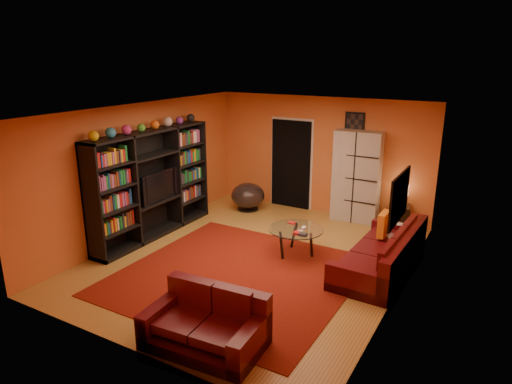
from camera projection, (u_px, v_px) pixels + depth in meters
The scene contains 20 objects.
floor at pixel (253, 258), 8.09m from camera, with size 6.00×6.00×0.00m, color olive.
ceiling at pixel (253, 111), 7.34m from camera, with size 6.00×6.00×0.00m, color white.
wall_back at pixel (320, 155), 10.21m from camera, with size 6.00×6.00×0.00m, color #CA632C.
wall_front at pixel (122, 252), 5.23m from camera, with size 6.00×6.00×0.00m, color #CA632C.
wall_left at pixel (143, 170), 8.91m from camera, with size 6.00×6.00×0.00m, color #CA632C.
wall_right at pixel (404, 213), 6.53m from camera, with size 6.00×6.00×0.00m, color #CA632C.
rug at pixel (237, 275), 7.46m from camera, with size 3.60×3.60×0.01m, color #5C120A.
doorway at pixel (291, 164), 10.59m from camera, with size 0.95×0.10×2.04m, color black.
wall_art_right at pixel (399, 198), 6.20m from camera, with size 0.03×1.00×0.70m, color black.
wall_art_back at pixel (355, 124), 9.62m from camera, with size 0.42×0.03×0.52m, color black.
entertainment_unit at pixel (152, 184), 8.87m from camera, with size 0.45×3.00×2.10m, color black.
tv at pixel (156, 185), 8.91m from camera, with size 0.13×1.02×0.59m, color black.
sofa at pixel (385, 255), 7.56m from camera, with size 1.05×2.41×0.85m.
loveseat at pixel (208, 323), 5.64m from camera, with size 1.50×0.96×0.85m.
throw_pillow at pixel (384, 224), 7.97m from camera, with size 0.12×0.42×0.42m, color orange.
coffee_table at pixel (296, 231), 8.11m from camera, with size 0.98×0.98×0.49m.
storage_cabinet at pixel (357, 177), 9.69m from camera, with size 0.98×0.43×1.96m, color #AFABA1.
bowl_chair at pixel (248, 196), 10.54m from camera, with size 0.77×0.77×0.63m.
side_table at pixel (399, 217), 9.41m from camera, with size 0.40×0.40×0.50m, color black.
table_lamp at pixel (401, 190), 9.24m from camera, with size 0.28×0.28×0.46m.
Camera 1 is at (3.72, -6.40, 3.48)m, focal length 32.00 mm.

